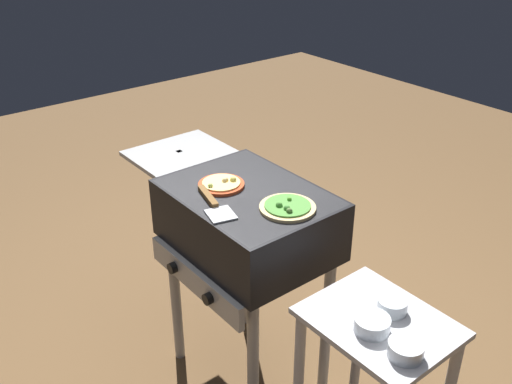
% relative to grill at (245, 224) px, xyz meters
% --- Properties ---
extents(ground_plane, '(8.00, 8.00, 0.00)m').
position_rel_grill_xyz_m(ground_plane, '(0.01, 0.00, -0.76)').
color(ground_plane, brown).
extents(grill, '(0.96, 0.53, 0.90)m').
position_rel_grill_xyz_m(grill, '(0.00, 0.00, 0.00)').
color(grill, black).
rests_on(grill, ground_plane).
extents(pizza_cheese, '(0.18, 0.18, 0.03)m').
position_rel_grill_xyz_m(pizza_cheese, '(-0.08, -0.04, 0.15)').
color(pizza_cheese, '#C64723').
rests_on(pizza_cheese, grill).
extents(pizza_veggie, '(0.20, 0.20, 0.03)m').
position_rel_grill_xyz_m(pizza_veggie, '(0.21, 0.03, 0.15)').
color(pizza_veggie, '#E0C17F').
rests_on(pizza_veggie, grill).
extents(spatula, '(0.27, 0.12, 0.02)m').
position_rel_grill_xyz_m(spatula, '(0.02, -0.16, 0.15)').
color(spatula, '#B7BABF').
rests_on(spatula, grill).
extents(prep_table, '(0.44, 0.36, 0.73)m').
position_rel_grill_xyz_m(prep_table, '(0.67, 0.00, -0.23)').
color(prep_table, '#B2B2B7').
rests_on(prep_table, ground_plane).
extents(topping_bowl_near, '(0.10, 0.10, 0.04)m').
position_rel_grill_xyz_m(topping_bowl_near, '(0.82, -0.06, -0.01)').
color(topping_bowl_near, silver).
rests_on(topping_bowl_near, prep_table).
extents(topping_bowl_far, '(0.11, 0.11, 0.04)m').
position_rel_grill_xyz_m(topping_bowl_far, '(0.69, -0.05, -0.01)').
color(topping_bowl_far, silver).
rests_on(topping_bowl_far, prep_table).
extents(topping_bowl_middle, '(0.09, 0.09, 0.04)m').
position_rel_grill_xyz_m(topping_bowl_middle, '(0.67, 0.07, -0.01)').
color(topping_bowl_middle, silver).
rests_on(topping_bowl_middle, prep_table).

